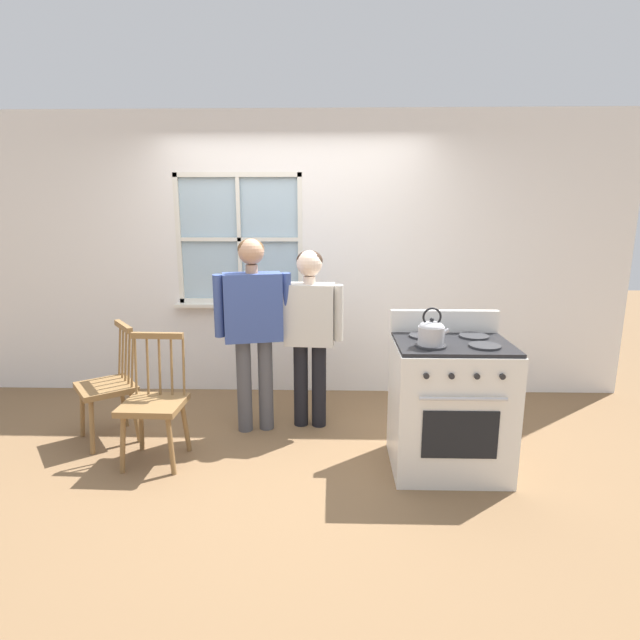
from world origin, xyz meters
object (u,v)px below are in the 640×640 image
object	(u,v)px
person_teen_center	(310,322)
potted_plant	(269,295)
chair_by_window	(109,387)
person_elderly_left	(253,317)
stove	(449,404)
chair_near_wall	(154,404)
kettle	(431,332)

from	to	relation	value
person_teen_center	potted_plant	xyz separation A→B (m)	(-0.42, 0.77, 0.09)
chair_by_window	person_elderly_left	bearing A→B (deg)	62.98
stove	potted_plant	distance (m)	2.10
potted_plant	chair_near_wall	bearing A→B (deg)	-115.14
stove	person_elderly_left	bearing A→B (deg)	158.10
chair_near_wall	kettle	world-z (taller)	kettle
stove	potted_plant	world-z (taller)	potted_plant
person_elderly_left	potted_plant	bearing A→B (deg)	75.10
stove	potted_plant	bearing A→B (deg)	134.56
kettle	person_elderly_left	bearing A→B (deg)	150.76
kettle	potted_plant	xyz separation A→B (m)	(-1.26, 1.58, -0.03)
kettle	person_teen_center	bearing A→B (deg)	135.67
person_elderly_left	stove	world-z (taller)	person_elderly_left
chair_by_window	stove	xyz separation A→B (m)	(2.58, -0.38, 0.04)
chair_near_wall	potted_plant	xyz separation A→B (m)	(0.66, 1.42, 0.56)
chair_by_window	kettle	world-z (taller)	kettle
stove	chair_near_wall	bearing A→B (deg)	179.00
person_elderly_left	kettle	xyz separation A→B (m)	(1.28, -0.72, 0.06)
chair_near_wall	person_teen_center	bearing A→B (deg)	32.10
person_teen_center	stove	bearing A→B (deg)	-29.52
chair_by_window	stove	world-z (taller)	stove
stove	chair_by_window	bearing A→B (deg)	171.67
person_teen_center	potted_plant	distance (m)	0.89
person_teen_center	stove	xyz separation A→B (m)	(1.01, -0.68, -0.43)
potted_plant	chair_by_window	bearing A→B (deg)	-136.83
person_teen_center	potted_plant	bearing A→B (deg)	123.34
stove	person_teen_center	bearing A→B (deg)	145.93
stove	kettle	world-z (taller)	kettle
chair_by_window	person_elderly_left	xyz separation A→B (m)	(1.12, 0.21, 0.53)
chair_by_window	stove	size ratio (longest dim) A/B	0.86
chair_by_window	person_elderly_left	distance (m)	1.26
chair_near_wall	stove	bearing A→B (deg)	0.51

